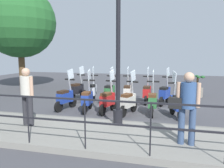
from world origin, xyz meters
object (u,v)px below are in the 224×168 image
scooter_near_4 (87,99)px  scooter_far_0 (165,93)px  scooter_near_0 (177,103)px  scooter_near_1 (152,101)px  tree_large (19,22)px  scooter_near_5 (66,97)px  scooter_far_2 (127,91)px  scooter_near_2 (129,101)px  scooter_far_1 (147,92)px  scooter_near_3 (108,100)px  potted_palm (197,88)px  scooter_far_4 (93,90)px  scooter_far_5 (77,89)px  pedestrian_with_bag (187,103)px  lamp_post_near (118,57)px  scooter_far_3 (110,91)px  pedestrian_distant (27,92)px

scooter_near_4 → scooter_far_0: 3.30m
scooter_near_0 → scooter_near_1: bearing=59.5°
tree_large → scooter_near_5: bearing=-130.1°
scooter_near_1 → scooter_far_2: same height
tree_large → scooter_near_2: 8.91m
scooter_near_1 → scooter_far_1: size_ratio=1.00×
scooter_near_3 → scooter_near_5: same height
scooter_near_1 → scooter_far_0: size_ratio=1.00×
scooter_far_1 → scooter_far_2: 0.85m
potted_palm → scooter_near_1: size_ratio=0.69×
scooter_near_2 → scooter_near_5: (0.09, 2.43, 0.00)m
potted_palm → scooter_near_3: size_ratio=0.69×
scooter_near_3 → scooter_far_4: bearing=46.5°
scooter_near_2 → scooter_far_5: same height
scooter_near_0 → scooter_near_1: (0.19, 0.80, 0.00)m
pedestrian_with_bag → potted_palm: pedestrian_with_bag is taller
pedestrian_with_bag → scooter_near_4: size_ratio=1.03×
scooter_near_0 → scooter_far_0: same height
lamp_post_near → tree_large: tree_large is taller
tree_large → scooter_near_1: bearing=-115.9°
scooter_far_0 → scooter_far_3: 2.35m
scooter_far_2 → scooter_near_2: bearing=-174.2°
scooter_far_3 → scooter_far_4: size_ratio=1.00×
pedestrian_with_bag → scooter_far_0: bearing=12.0°
tree_large → pedestrian_with_bag: bearing=-126.8°
lamp_post_near → scooter_far_0: bearing=-21.1°
scooter_near_3 → tree_large: bearing=70.8°
pedestrian_with_bag → scooter_near_0: (2.56, 0.06, -0.60)m
scooter_near_5 → scooter_far_1: (1.83, -2.91, 0.00)m
scooter_near_5 → scooter_far_5: (1.82, 0.27, 0.00)m
potted_palm → scooter_near_1: scooter_near_1 is taller
pedestrian_distant → scooter_near_3: (2.24, -1.70, -0.60)m
scooter_far_0 → scooter_far_5: (0.07, 3.93, 0.00)m
scooter_near_3 → scooter_far_2: same height
scooter_near_2 → scooter_far_4: (1.80, 1.93, 0.00)m
scooter_near_3 → scooter_far_5: same height
scooter_far_1 → scooter_far_3: size_ratio=1.00×
pedestrian_with_bag → scooter_far_3: (4.31, 2.80, -0.60)m
scooter_near_2 → scooter_far_1: same height
scooter_far_1 → scooter_far_4: (-0.12, 2.41, 0.00)m
lamp_post_near → scooter_near_2: size_ratio=2.77×
scooter_far_5 → tree_large: bearing=80.6°
potted_palm → scooter_near_5: size_ratio=0.69×
lamp_post_near → pedestrian_distant: (-0.73, 2.39, -0.96)m
scooter_near_0 → scooter_near_2: bearing=73.3°
scooter_near_2 → scooter_near_5: size_ratio=1.00×
lamp_post_near → scooter_near_2: 2.16m
pedestrian_distant → tree_large: 8.34m
scooter_near_5 → scooter_far_3: bearing=-23.9°
scooter_near_0 → scooter_near_5: bearing=71.9°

